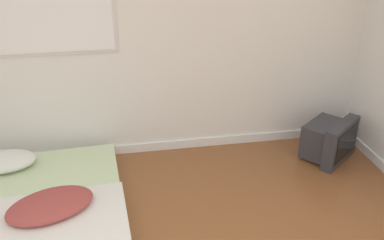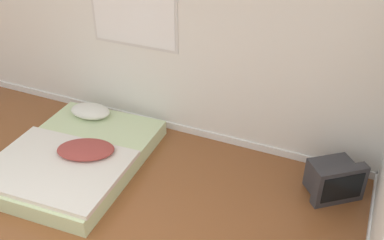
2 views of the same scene
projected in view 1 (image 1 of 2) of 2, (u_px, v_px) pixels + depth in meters
The scene contains 3 objects.
wall_back at pixel (79, 27), 3.75m from camera, with size 7.79×0.08×2.60m.
mattress_bed at pixel (29, 223), 3.17m from camera, with size 1.53×1.95×0.33m.
crt_tv at pixel (329, 140), 4.17m from camera, with size 0.61×0.60×0.41m.
Camera 1 is at (0.32, -0.90, 2.21)m, focal length 40.00 mm.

